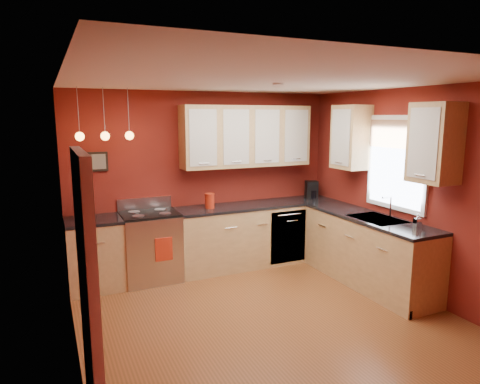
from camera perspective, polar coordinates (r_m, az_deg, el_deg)
name	(u,v)px	position (r m, az deg, el deg)	size (l,w,h in m)	color
floor	(272,322)	(4.96, 4.28, -16.90)	(4.20, 4.20, 0.00)	brown
ceiling	(275,80)	(4.43, 4.73, 14.62)	(4.00, 4.20, 0.02)	silver
wall_back	(205,180)	(6.41, -4.64, 1.56)	(4.00, 0.02, 2.60)	maroon
wall_front	(440,273)	(2.94, 25.06, -9.74)	(4.00, 0.02, 2.60)	maroon
wall_left	(70,228)	(3.98, -21.69, -4.43)	(0.02, 4.20, 2.60)	maroon
wall_right	(414,193)	(5.75, 22.22, -0.15)	(0.02, 4.20, 2.60)	maroon
base_cabinets_back_left	(95,255)	(5.96, -18.73, -8.01)	(0.70, 0.60, 0.90)	tan
base_cabinets_back_right	(258,235)	(6.60, 2.36, -5.72)	(2.54, 0.60, 0.90)	tan
base_cabinets_right	(367,252)	(6.05, 16.60, -7.62)	(0.60, 2.10, 0.90)	tan
counter_back_left	(93,221)	(5.83, -18.99, -3.62)	(0.70, 0.62, 0.04)	black
counter_back_right	(258,205)	(6.49, 2.39, -1.72)	(2.54, 0.62, 0.04)	black
counter_right	(369,218)	(5.93, 16.83, -3.28)	(0.62, 2.10, 0.04)	black
gas_range	(151,246)	(6.06, -11.82, -7.08)	(0.76, 0.64, 1.11)	#B6B6BB
dishwasher_front	(288,237)	(6.53, 6.43, -5.95)	(0.60, 0.02, 0.80)	#B6B6BB
sink	(377,220)	(5.82, 17.81, -3.62)	(0.50, 0.70, 0.33)	#96969B
window	(397,160)	(5.88, 20.19, 4.02)	(0.06, 1.02, 1.22)	white
door_left_wall	(90,314)	(2.93, -19.38, -15.15)	(0.12, 0.82, 2.05)	white
upper_cabinets_back	(247,136)	(6.41, 0.91, 7.44)	(2.00, 0.35, 0.90)	tan
upper_cabinets_right	(388,140)	(5.78, 19.11, 6.59)	(0.35, 1.95, 0.90)	tan
wall_picture	(96,162)	(6.00, -18.71, 3.85)	(0.32, 0.03, 0.26)	black
pendant_lights	(105,135)	(5.66, -17.54, 7.21)	(0.71, 0.11, 0.66)	#96969B
red_canister	(210,201)	(6.14, -4.07, -1.18)	(0.14, 0.14, 0.22)	#B32913
red_vase	(88,213)	(5.86, -19.62, -2.69)	(0.09, 0.09, 0.14)	#B32913
flowers	(87,201)	(5.83, -19.72, -1.09)	(0.13, 0.13, 0.24)	#B32913
coffee_maker	(312,190)	(7.02, 9.54, 0.26)	(0.23, 0.22, 0.27)	black
soap_pump	(418,221)	(5.50, 22.60, -3.55)	(0.08, 0.08, 0.17)	white
dish_towel	(164,249)	(5.76, -10.11, -7.52)	(0.23, 0.02, 0.31)	#B32913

